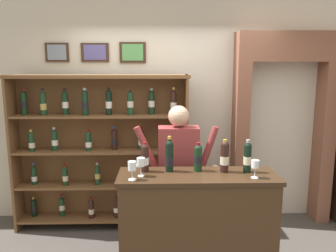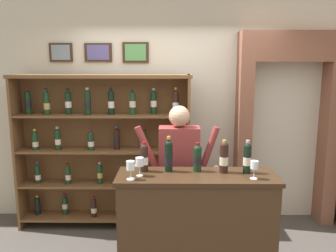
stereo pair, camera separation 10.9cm
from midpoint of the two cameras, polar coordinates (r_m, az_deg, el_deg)
back_wall at (r=4.53m, az=0.08°, el=6.84°), size 12.00×0.19×3.53m
wine_shelf at (r=4.34m, az=-11.66°, el=-3.26°), size 2.15×0.34×1.91m
archway_doorway at (r=4.68m, az=17.45°, el=1.69°), size 1.25×0.45×2.42m
tasting_counter at (r=3.42m, az=3.85°, el=-16.21°), size 1.48×0.48×1.04m
shopkeeper at (r=3.71m, az=0.86°, el=-6.06°), size 0.91×0.22×1.61m
tasting_bottle_prosecco at (r=3.27m, az=-4.80°, el=-5.14°), size 0.08×0.08×0.28m
tasting_bottle_bianco at (r=3.26m, az=-0.73°, el=-4.93°), size 0.08×0.08×0.34m
tasting_bottle_rosso at (r=3.28m, az=4.01°, el=-5.12°), size 0.08×0.08×0.28m
tasting_bottle_super_tuscan at (r=3.28m, az=8.33°, el=-4.96°), size 0.08×0.08×0.31m
tasting_bottle_chianti at (r=3.31m, az=12.01°, el=-4.97°), size 0.07×0.07×0.31m
wine_glass_center at (r=3.17m, az=13.18°, el=-6.30°), size 0.07×0.07×0.16m
wine_glass_spare at (r=3.14m, az=-5.50°, el=-6.09°), size 0.07×0.07×0.17m
wine_glass_right at (r=3.06m, az=-6.95°, el=-6.72°), size 0.07×0.07×0.17m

